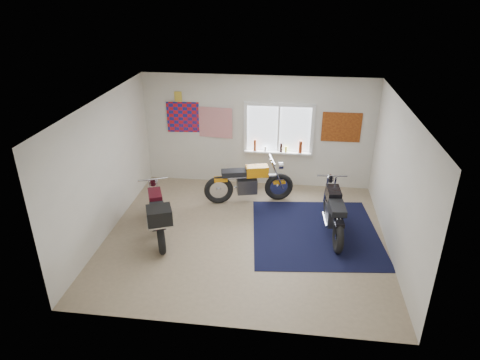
# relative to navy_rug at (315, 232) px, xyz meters

# --- Properties ---
(ground) EXTENTS (5.50, 5.50, 0.00)m
(ground) POSITION_rel_navy_rug_xyz_m (-1.39, -0.30, -0.01)
(ground) COLOR #9E896B
(ground) RESTS_ON ground
(room_shell) EXTENTS (5.50, 5.50, 5.50)m
(room_shell) POSITION_rel_navy_rug_xyz_m (-1.39, -0.30, 1.63)
(room_shell) COLOR white
(room_shell) RESTS_ON ground
(navy_rug) EXTENTS (2.76, 2.85, 0.01)m
(navy_rug) POSITION_rel_navy_rug_xyz_m (0.00, 0.00, 0.00)
(navy_rug) COLOR black
(navy_rug) RESTS_ON ground
(window_assembly) EXTENTS (1.66, 0.17, 1.26)m
(window_assembly) POSITION_rel_navy_rug_xyz_m (-0.89, 2.17, 1.36)
(window_assembly) COLOR white
(window_assembly) RESTS_ON room_shell
(oil_bottles) EXTENTS (1.17, 0.09, 0.30)m
(oil_bottles) POSITION_rel_navy_rug_xyz_m (-0.79, 2.10, 1.02)
(oil_bottles) COLOR #933A15
(oil_bottles) RESTS_ON window_assembly
(flag_display) EXTENTS (1.60, 0.10, 1.17)m
(flag_display) POSITION_rel_navy_rug_xyz_m (-3.29, 2.18, 2.14)
(flag_display) COLOR red
(flag_display) RESTS_ON room_shell
(triumph_poster) EXTENTS (0.90, 0.03, 0.70)m
(triumph_poster) POSITION_rel_navy_rug_xyz_m (0.56, 2.18, 1.54)
(triumph_poster) COLOR #A54C14
(triumph_poster) RESTS_ON room_shell
(yellow_triumph) EXTENTS (2.03, 0.75, 1.04)m
(yellow_triumph) POSITION_rel_navy_rug_xyz_m (-1.49, 1.19, 0.45)
(yellow_triumph) COLOR black
(yellow_triumph) RESTS_ON ground
(black_chrome_bike) EXTENTS (0.62, 2.02, 1.04)m
(black_chrome_bike) POSITION_rel_navy_rug_xyz_m (0.33, 0.08, 0.45)
(black_chrome_bike) COLOR black
(black_chrome_bike) RESTS_ON navy_rug
(maroon_tourer) EXTENTS (1.05, 1.92, 1.01)m
(maroon_tourer) POSITION_rel_navy_rug_xyz_m (-3.08, -0.58, 0.52)
(maroon_tourer) COLOR black
(maroon_tourer) RESTS_ON ground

